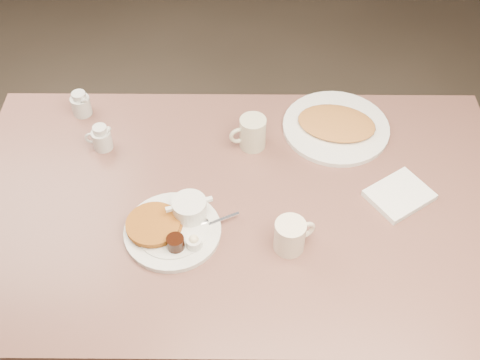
{
  "coord_description": "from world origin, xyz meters",
  "views": [
    {
      "loc": [
        0.01,
        -1.04,
        2.01
      ],
      "look_at": [
        0.0,
        0.02,
        0.82
      ],
      "focal_mm": 45.04,
      "sensor_mm": 36.0,
      "label": 1
    }
  ],
  "objects_px": {
    "creamer_left": "(101,138)",
    "diner_table": "(240,240)",
    "creamer_right": "(81,104)",
    "hash_plate": "(336,126)",
    "main_plate": "(173,225)",
    "coffee_mug_far": "(252,133)",
    "coffee_mug_near": "(291,235)"
  },
  "relations": [
    {
      "from": "coffee_mug_far",
      "to": "hash_plate",
      "type": "distance_m",
      "value": 0.27
    },
    {
      "from": "coffee_mug_near",
      "to": "hash_plate",
      "type": "relative_size",
      "value": 0.31
    },
    {
      "from": "main_plate",
      "to": "coffee_mug_far",
      "type": "xyz_separation_m",
      "value": [
        0.2,
        0.31,
        0.03
      ]
    },
    {
      "from": "diner_table",
      "to": "hash_plate",
      "type": "bearing_deg",
      "value": 45.26
    },
    {
      "from": "main_plate",
      "to": "coffee_mug_far",
      "type": "height_order",
      "value": "coffee_mug_far"
    },
    {
      "from": "creamer_left",
      "to": "creamer_right",
      "type": "bearing_deg",
      "value": 120.47
    },
    {
      "from": "main_plate",
      "to": "hash_plate",
      "type": "bearing_deg",
      "value": 39.94
    },
    {
      "from": "coffee_mug_far",
      "to": "hash_plate",
      "type": "height_order",
      "value": "coffee_mug_far"
    },
    {
      "from": "hash_plate",
      "to": "coffee_mug_near",
      "type": "bearing_deg",
      "value": -110.29
    },
    {
      "from": "creamer_left",
      "to": "creamer_right",
      "type": "height_order",
      "value": "same"
    },
    {
      "from": "diner_table",
      "to": "main_plate",
      "type": "distance_m",
      "value": 0.27
    },
    {
      "from": "creamer_left",
      "to": "creamer_right",
      "type": "xyz_separation_m",
      "value": [
        -0.09,
        0.15,
        -0.0
      ]
    },
    {
      "from": "coffee_mug_far",
      "to": "creamer_left",
      "type": "relative_size",
      "value": 1.34
    },
    {
      "from": "main_plate",
      "to": "creamer_right",
      "type": "distance_m",
      "value": 0.55
    },
    {
      "from": "creamer_left",
      "to": "diner_table",
      "type": "bearing_deg",
      "value": -27.46
    },
    {
      "from": "coffee_mug_near",
      "to": "hash_plate",
      "type": "distance_m",
      "value": 0.46
    },
    {
      "from": "diner_table",
      "to": "creamer_right",
      "type": "bearing_deg",
      "value": 143.88
    },
    {
      "from": "coffee_mug_near",
      "to": "creamer_right",
      "type": "xyz_separation_m",
      "value": [
        -0.62,
        0.5,
        -0.01
      ]
    },
    {
      "from": "main_plate",
      "to": "coffee_mug_far",
      "type": "bearing_deg",
      "value": 56.96
    },
    {
      "from": "coffee_mug_near",
      "to": "creamer_right",
      "type": "height_order",
      "value": "coffee_mug_near"
    },
    {
      "from": "main_plate",
      "to": "coffee_mug_far",
      "type": "distance_m",
      "value": 0.38
    },
    {
      "from": "diner_table",
      "to": "main_plate",
      "type": "bearing_deg",
      "value": -151.25
    },
    {
      "from": "coffee_mug_near",
      "to": "creamer_left",
      "type": "distance_m",
      "value": 0.64
    },
    {
      "from": "coffee_mug_far",
      "to": "main_plate",
      "type": "bearing_deg",
      "value": -123.04
    },
    {
      "from": "creamer_left",
      "to": "hash_plate",
      "type": "distance_m",
      "value": 0.7
    },
    {
      "from": "main_plate",
      "to": "creamer_left",
      "type": "bearing_deg",
      "value": 127.4
    },
    {
      "from": "creamer_left",
      "to": "coffee_mug_far",
      "type": "bearing_deg",
      "value": 1.39
    },
    {
      "from": "creamer_right",
      "to": "coffee_mug_near",
      "type": "bearing_deg",
      "value": -38.99
    },
    {
      "from": "coffee_mug_far",
      "to": "creamer_left",
      "type": "height_order",
      "value": "coffee_mug_far"
    },
    {
      "from": "diner_table",
      "to": "hash_plate",
      "type": "height_order",
      "value": "hash_plate"
    },
    {
      "from": "main_plate",
      "to": "creamer_left",
      "type": "distance_m",
      "value": 0.38
    },
    {
      "from": "creamer_right",
      "to": "hash_plate",
      "type": "xyz_separation_m",
      "value": [
        0.78,
        -0.07,
        -0.02
      ]
    }
  ]
}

